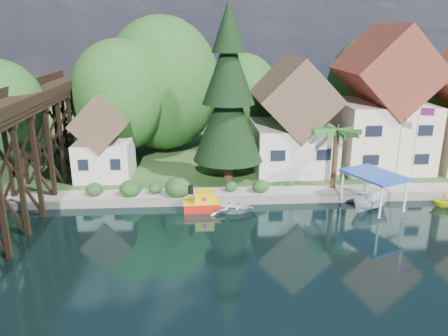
# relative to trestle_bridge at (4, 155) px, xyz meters

# --- Properties ---
(ground) EXTENTS (140.00, 140.00, 0.00)m
(ground) POSITION_rel_trestle_bridge_xyz_m (16.00, -5.17, -5.35)
(ground) COLOR black
(ground) RESTS_ON ground
(bank) EXTENTS (140.00, 52.00, 0.50)m
(bank) POSITION_rel_trestle_bridge_xyz_m (16.00, 28.83, -5.10)
(bank) COLOR #26481C
(bank) RESTS_ON ground
(seawall) EXTENTS (60.00, 0.40, 0.62)m
(seawall) POSITION_rel_trestle_bridge_xyz_m (20.00, 2.83, -5.04)
(seawall) COLOR slate
(seawall) RESTS_ON ground
(promenade) EXTENTS (50.00, 2.60, 0.06)m
(promenade) POSITION_rel_trestle_bridge_xyz_m (22.00, 4.13, -4.82)
(promenade) COLOR gray
(promenade) RESTS_ON bank
(trestle_bridge) EXTENTS (4.12, 44.18, 9.30)m
(trestle_bridge) POSITION_rel_trestle_bridge_xyz_m (0.00, 0.00, 0.00)
(trestle_bridge) COLOR black
(trestle_bridge) RESTS_ON ground
(house_left) EXTENTS (7.64, 8.64, 11.02)m
(house_left) POSITION_rel_trestle_bridge_xyz_m (23.00, 10.83, -0.21)
(house_left) COLOR beige
(house_left) RESTS_ON bank
(house_center) EXTENTS (8.65, 9.18, 13.89)m
(house_center) POSITION_rel_trestle_bridge_xyz_m (32.00, 11.33, 1.07)
(house_center) COLOR beige
(house_center) RESTS_ON bank
(shed) EXTENTS (5.09, 5.40, 7.85)m
(shed) POSITION_rel_trestle_bridge_xyz_m (5.00, 9.33, -1.52)
(shed) COLOR beige
(shed) RESTS_ON bank
(bg_trees) EXTENTS (49.90, 13.30, 10.57)m
(bg_trees) POSITION_rel_trestle_bridge_xyz_m (17.00, 16.08, 1.94)
(bg_trees) COLOR #382314
(bg_trees) RESTS_ON bank
(shrubs) EXTENTS (15.76, 2.47, 1.70)m
(shrubs) POSITION_rel_trestle_bridge_xyz_m (11.40, 4.09, -4.12)
(shrubs) COLOR #153C17
(shrubs) RESTS_ON bank
(conifer) EXTENTS (6.42, 6.42, 15.80)m
(conifer) POSITION_rel_trestle_bridge_xyz_m (16.49, 7.83, 2.76)
(conifer) COLOR #382314
(conifer) RESTS_ON bank
(palm_tree) EXTENTS (4.57, 4.57, 5.62)m
(palm_tree) POSITION_rel_trestle_bridge_xyz_m (25.49, 4.81, 0.05)
(palm_tree) COLOR #382314
(palm_tree) RESTS_ON bank
(flagpole) EXTENTS (1.06, 0.51, 7.28)m
(flagpole) POSITION_rel_trestle_bridge_xyz_m (32.19, 3.95, -0.39)
(flagpole) COLOR white
(flagpole) RESTS_ON bank
(tugboat) EXTENTS (2.99, 1.70, 2.14)m
(tugboat) POSITION_rel_trestle_bridge_xyz_m (13.98, 1.76, -4.71)
(tugboat) COLOR red
(tugboat) RESTS_ON ground
(boat_white_a) EXTENTS (4.29, 3.44, 0.79)m
(boat_white_a) POSITION_rel_trestle_bridge_xyz_m (16.14, 1.46, -4.95)
(boat_white_a) COLOR white
(boat_white_a) RESTS_ON ground
(boat_canopy) EXTENTS (4.85, 5.58, 3.00)m
(boat_canopy) POSITION_rel_trestle_bridge_xyz_m (27.52, 1.08, -4.06)
(boat_canopy) COLOR silver
(boat_canopy) RESTS_ON ground
(boat_yellow) EXTENTS (2.59, 2.27, 1.31)m
(boat_yellow) POSITION_rel_trestle_bridge_xyz_m (33.75, 1.17, -4.69)
(boat_yellow) COLOR yellow
(boat_yellow) RESTS_ON ground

